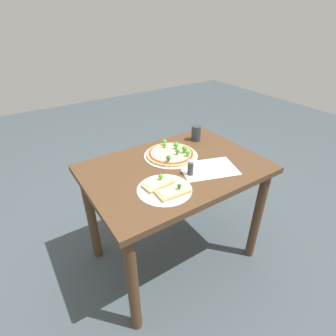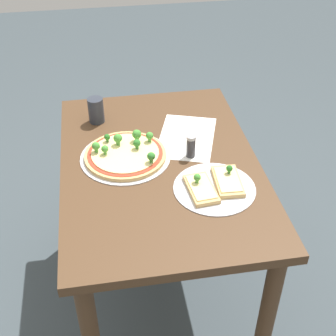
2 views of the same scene
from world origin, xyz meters
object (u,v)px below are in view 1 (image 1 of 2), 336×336
object	(u,v)px
dining_table	(175,183)
drinking_cup	(196,133)
pizza_tray_whole	(171,154)
condiment_shaker	(191,167)
pizza_tray_slice	(165,188)

from	to	relation	value
dining_table	drinking_cup	world-z (taller)	drinking_cup
pizza_tray_whole	drinking_cup	size ratio (longest dim) A/B	3.18
drinking_cup	condiment_shaker	xyz separation A→B (m)	(-0.31, -0.34, -0.01)
drinking_cup	condiment_shaker	size ratio (longest dim) A/B	1.17
drinking_cup	dining_table	bearing A→B (deg)	-146.51
dining_table	pizza_tray_whole	world-z (taller)	pizza_tray_whole
dining_table	pizza_tray_slice	world-z (taller)	pizza_tray_slice
pizza_tray_whole	condiment_shaker	xyz separation A→B (m)	(-0.04, -0.24, 0.03)
pizza_tray_whole	drinking_cup	xyz separation A→B (m)	(0.27, 0.09, 0.04)
dining_table	drinking_cup	size ratio (longest dim) A/B	9.82
pizza_tray_slice	condiment_shaker	size ratio (longest dim) A/B	3.11
dining_table	condiment_shaker	size ratio (longest dim) A/B	11.45
condiment_shaker	pizza_tray_slice	bearing A→B (deg)	-167.27
pizza_tray_slice	condiment_shaker	distance (m)	0.20
dining_table	condiment_shaker	xyz separation A→B (m)	(0.02, -0.12, 0.17)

